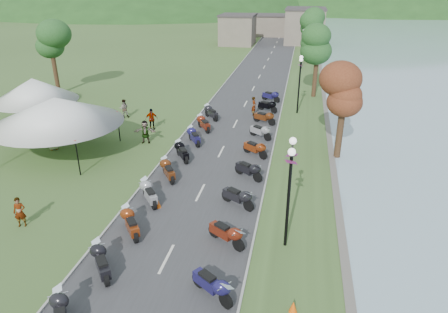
# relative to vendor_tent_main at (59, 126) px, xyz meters

# --- Properties ---
(road) EXTENTS (7.00, 120.00, 0.02)m
(road) POSITION_rel_vendor_tent_main_xyz_m (10.76, 14.34, -1.99)
(road) COLOR #3C3C3F
(road) RESTS_ON ground
(hills_backdrop) EXTENTS (360.00, 120.00, 76.00)m
(hills_backdrop) POSITION_rel_vendor_tent_main_xyz_m (10.76, 174.34, -2.00)
(hills_backdrop) COLOR #285621
(hills_backdrop) RESTS_ON ground
(far_building) EXTENTS (18.00, 16.00, 5.00)m
(far_building) POSITION_rel_vendor_tent_main_xyz_m (8.76, 59.34, 0.50)
(far_building) COLOR #766A5C
(far_building) RESTS_ON ground
(moto_row_left) EXTENTS (2.60, 42.98, 1.10)m
(moto_row_left) POSITION_rel_vendor_tent_main_xyz_m (8.43, -11.06, -1.45)
(moto_row_left) COLOR #331411
(moto_row_left) RESTS_ON ground
(moto_row_right) EXTENTS (2.60, 43.09, 1.10)m
(moto_row_right) POSITION_rel_vendor_tent_main_xyz_m (13.15, -4.66, -1.45)
(moto_row_right) COLOR #331411
(moto_row_right) RESTS_ON ground
(vendor_tent_main) EXTENTS (5.80, 5.80, 4.00)m
(vendor_tent_main) POSITION_rel_vendor_tent_main_xyz_m (0.00, 0.00, 0.00)
(vendor_tent_main) COLOR white
(vendor_tent_main) RESTS_ON ground
(vendor_tent_side) EXTENTS (4.41, 4.41, 4.00)m
(vendor_tent_side) POSITION_rel_vendor_tent_main_xyz_m (-4.90, 4.67, 0.00)
(vendor_tent_side) COLOR white
(vendor_tent_side) RESTS_ON ground
(tree_lakeside) EXTENTS (2.55, 2.55, 7.09)m
(tree_lakeside) POSITION_rel_vendor_tent_main_xyz_m (18.69, 3.03, 1.54)
(tree_lakeside) COLOR #2D6228
(tree_lakeside) RESTS_ON ground
(pedestrian_a) EXTENTS (0.68, 0.59, 1.56)m
(pedestrian_a) POSITION_rel_vendor_tent_main_xyz_m (2.97, -8.56, -2.00)
(pedestrian_a) COLOR slate
(pedestrian_a) RESTS_ON ground
(pedestrian_b) EXTENTS (0.90, 0.71, 1.63)m
(pedestrian_b) POSITION_rel_vendor_tent_main_xyz_m (0.93, 8.20, -2.00)
(pedestrian_b) COLOR slate
(pedestrian_b) RESTS_ON ground
(pedestrian_c) EXTENTS (0.76, 1.13, 1.61)m
(pedestrian_c) POSITION_rel_vendor_tent_main_xyz_m (-2.53, 2.07, -2.00)
(pedestrian_c) COLOR slate
(pedestrian_c) RESTS_ON ground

